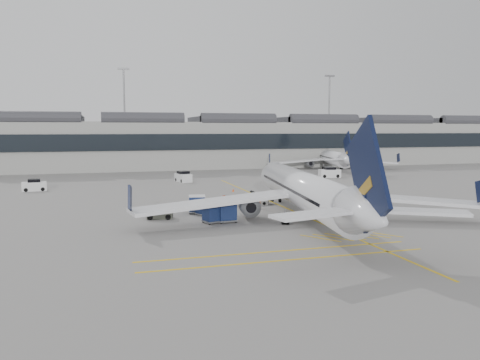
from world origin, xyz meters
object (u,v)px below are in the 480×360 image
object	(u,v)px
belt_loader	(254,200)
ramp_agent_b	(224,204)
airliner_main	(305,191)
ramp_agent_a	(260,202)
baggage_cart_a	(226,212)
pushback_tug	(160,213)

from	to	relation	value
belt_loader	ramp_agent_b	world-z (taller)	ramp_agent_b
airliner_main	ramp_agent_b	bearing A→B (deg)	146.12
ramp_agent_a	ramp_agent_b	size ratio (longest dim) A/B	0.83
airliner_main	belt_loader	xyz separation A→B (m)	(-1.72, 11.55, -2.55)
baggage_cart_a	ramp_agent_b	size ratio (longest dim) A/B	1.01
belt_loader	baggage_cart_a	world-z (taller)	baggage_cart_a
belt_loader	airliner_main	bearing A→B (deg)	-56.61
belt_loader	pushback_tug	xyz separation A→B (m)	(-12.55, -6.54, 0.15)
belt_loader	pushback_tug	world-z (taller)	belt_loader
belt_loader	pushback_tug	distance (m)	14.15
belt_loader	ramp_agent_b	distance (m)	7.35
belt_loader	pushback_tug	size ratio (longest dim) A/B	1.45
ramp_agent_b	baggage_cart_a	bearing A→B (deg)	38.67
baggage_cart_a	ramp_agent_a	xyz separation A→B (m)	(5.77, 6.66, -0.24)
ramp_agent_b	belt_loader	bearing A→B (deg)	-175.74
baggage_cart_a	pushback_tug	world-z (taller)	baggage_cart_a
ramp_agent_b	airliner_main	bearing A→B (deg)	97.40
airliner_main	pushback_tug	distance (m)	15.31
pushback_tug	ramp_agent_b	bearing A→B (deg)	25.14
ramp_agent_a	belt_loader	bearing A→B (deg)	28.50
ramp_agent_a	pushback_tug	size ratio (longest dim) A/B	0.57
airliner_main	baggage_cart_a	xyz separation A→B (m)	(-8.02, 1.28, -1.97)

